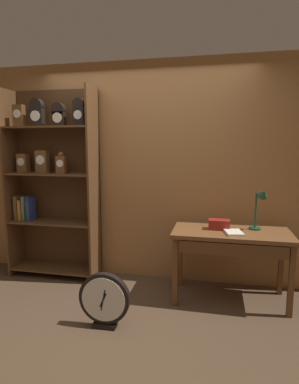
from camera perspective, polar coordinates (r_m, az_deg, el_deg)
ground_plane at (r=2.95m, az=-6.57°, el=-24.77°), size 10.00×10.00×0.00m
back_wood_panel at (r=3.76m, az=-0.49°, el=3.58°), size 4.80×0.05×2.60m
bookshelf at (r=4.00m, az=-17.58°, el=2.09°), size 1.11×0.35×2.29m
workbench at (r=3.35m, az=14.72°, el=-8.64°), size 1.20×0.58×0.75m
desk_lamp at (r=3.40m, az=19.66°, el=-1.96°), size 0.18×0.18×0.46m
toolbox_small at (r=3.37m, az=12.61°, el=-5.82°), size 0.22×0.13×0.10m
open_repair_manual at (r=3.24m, az=15.17°, el=-7.19°), size 0.20×0.25×0.02m
round_clock_large at (r=2.96m, az=-8.25°, el=-18.96°), size 0.47×0.11×0.51m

